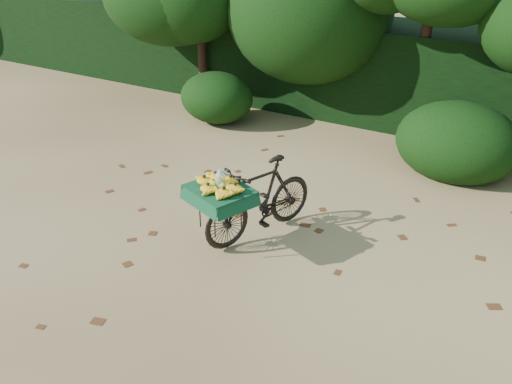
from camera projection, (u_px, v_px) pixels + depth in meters
The scene contains 6 objects.
ground at pixel (221, 284), 5.97m from camera, with size 80.00×80.00×0.00m, color tan.
vendor_bicycle at pixel (258, 198), 6.67m from camera, with size 1.15×1.83×1.01m.
hedge_backdrop at pixel (404, 75), 10.37m from camera, with size 26.00×1.80×1.80m, color black.
tree_row at pixel (362, 18), 9.55m from camera, with size 14.50×2.00×4.00m, color black, non-canonical shape.
bush_clumps at pixel (394, 134), 8.82m from camera, with size 8.80×1.70×0.90m, color black, non-canonical shape.
leaf_litter at pixel (252, 256), 6.47m from camera, with size 7.00×7.30×0.01m, color #542D16, non-canonical shape.
Camera 1 is at (2.81, -3.96, 3.64)m, focal length 38.00 mm.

